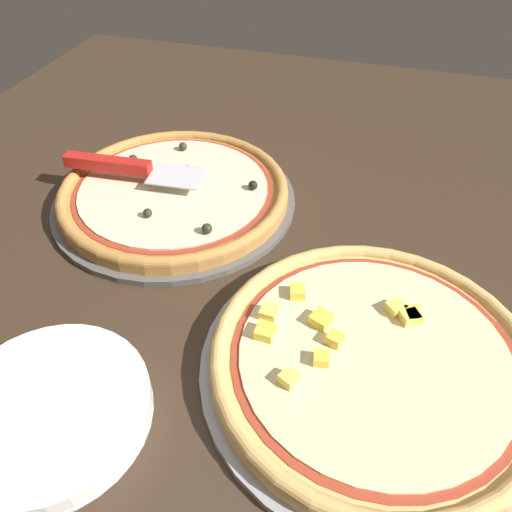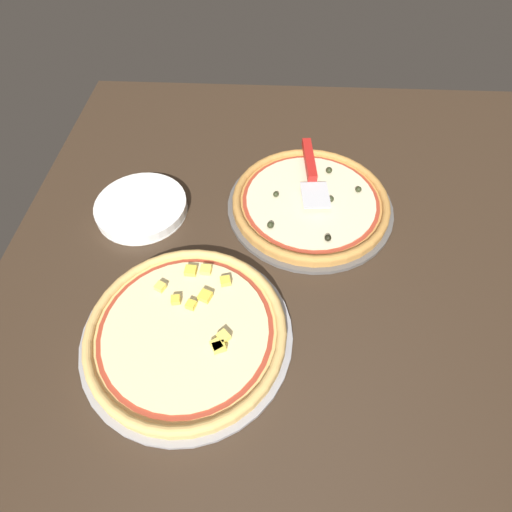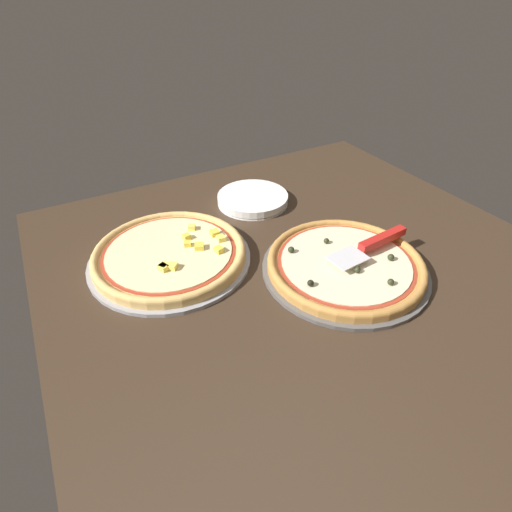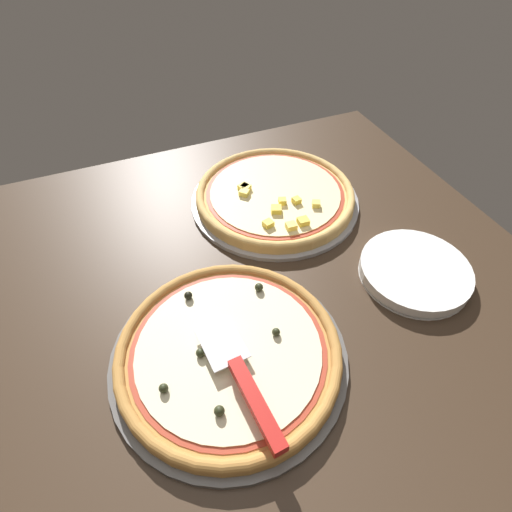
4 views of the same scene
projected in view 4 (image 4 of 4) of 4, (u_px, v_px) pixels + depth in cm
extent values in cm
cube|color=#38281C|center=(214.00, 336.00, 73.02)|extent=(138.88, 123.74, 3.60)
cylinder|color=#565451|center=(229.00, 356.00, 67.60)|extent=(40.01, 40.01, 1.00)
cylinder|color=#B77F3D|center=(229.00, 352.00, 66.66)|extent=(37.61, 37.61, 1.61)
torus|color=#B77F3D|center=(229.00, 350.00, 66.08)|extent=(37.61, 37.61, 1.94)
cylinder|color=#A33823|center=(229.00, 350.00, 66.02)|extent=(32.69, 32.69, 0.15)
cylinder|color=beige|center=(229.00, 349.00, 65.93)|extent=(30.84, 30.84, 0.40)
sphere|color=#282D19|center=(200.00, 353.00, 64.39)|extent=(1.50, 1.50, 1.50)
sphere|color=#282D19|center=(164.00, 388.00, 60.27)|extent=(1.47, 1.47, 1.47)
sphere|color=#282D19|center=(276.00, 332.00, 67.17)|extent=(1.38, 1.38, 1.38)
sphere|color=#282D19|center=(219.00, 411.00, 57.82)|extent=(1.61, 1.61, 1.61)
sphere|color=black|center=(188.00, 296.00, 72.45)|extent=(1.49, 1.49, 1.49)
sphere|color=#282D19|center=(259.00, 287.00, 73.74)|extent=(1.57, 1.57, 1.57)
cylinder|color=#939399|center=(275.00, 200.00, 96.66)|extent=(40.20, 40.20, 1.00)
cylinder|color=#DBAD60|center=(275.00, 196.00, 95.66)|extent=(37.79, 37.79, 1.76)
torus|color=#DBAD60|center=(275.00, 193.00, 95.03)|extent=(37.79, 37.79, 1.92)
cylinder|color=#A33823|center=(275.00, 192.00, 94.97)|extent=(32.85, 32.85, 0.15)
cylinder|color=beige|center=(275.00, 192.00, 94.88)|extent=(30.99, 30.99, 0.40)
cube|color=yellow|center=(268.00, 224.00, 85.87)|extent=(2.41, 2.33, 1.26)
cube|color=yellow|center=(297.00, 200.00, 91.36)|extent=(1.97, 1.99, 1.26)
cube|color=#F9E05B|center=(244.00, 193.00, 93.37)|extent=(2.84, 2.84, 1.26)
cube|color=yellow|center=(303.00, 221.00, 86.41)|extent=(2.37, 2.26, 1.26)
cube|color=#F9E05B|center=(316.00, 204.00, 90.50)|extent=(2.38, 2.38, 1.26)
cube|color=yellow|center=(282.00, 201.00, 91.17)|extent=(2.16, 2.16, 1.26)
cube|color=#F4D64C|center=(243.00, 187.00, 94.85)|extent=(2.76, 2.52, 1.26)
cube|color=#F9E05B|center=(246.00, 187.00, 94.77)|extent=(2.68, 2.77, 1.26)
cube|color=#F9E05B|center=(291.00, 226.00, 85.35)|extent=(2.27, 2.10, 1.26)
cube|color=yellow|center=(276.00, 209.00, 89.17)|extent=(2.97, 2.94, 1.26)
cube|color=silver|center=(223.00, 342.00, 64.61)|extent=(7.08, 9.18, 0.24)
cube|color=red|center=(256.00, 403.00, 56.76)|extent=(3.38, 14.95, 2.00)
cylinder|color=white|center=(413.00, 275.00, 80.37)|extent=(21.75, 21.75, 0.70)
cylinder|color=white|center=(414.00, 273.00, 79.86)|extent=(21.75, 21.75, 0.70)
cylinder|color=white|center=(415.00, 270.00, 79.35)|extent=(21.75, 21.75, 0.70)
cylinder|color=white|center=(416.00, 268.00, 78.85)|extent=(21.75, 21.75, 0.70)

